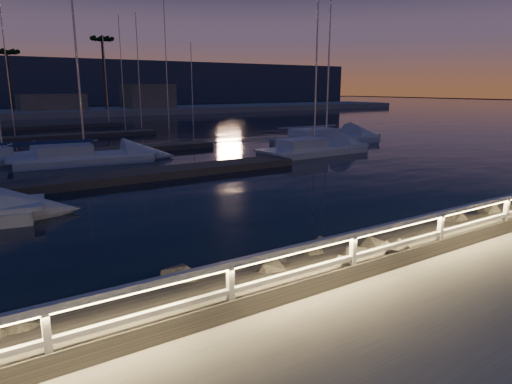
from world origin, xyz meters
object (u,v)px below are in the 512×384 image
(guard_rail, at_px, (314,255))
(sailboat_h, at_px, (324,138))
(sailboat_d, at_px, (311,149))
(sailboat_g, at_px, (81,157))
(sailboat_c, at_px, (0,157))

(guard_rail, bearing_deg, sailboat_h, 48.04)
(sailboat_d, bearing_deg, sailboat_g, 160.04)
(sailboat_c, bearing_deg, sailboat_h, -20.74)
(sailboat_g, bearing_deg, sailboat_h, 5.20)
(sailboat_c, bearing_deg, sailboat_g, -46.99)
(sailboat_d, bearing_deg, guard_rail, -131.63)
(guard_rail, xyz_separation_m, sailboat_c, (-3.55, 25.50, -0.98))
(sailboat_c, distance_m, sailboat_g, 5.05)
(guard_rail, xyz_separation_m, sailboat_g, (0.61, 22.62, -0.93))
(guard_rail, height_order, sailboat_h, sailboat_h)
(guard_rail, relative_size, sailboat_g, 3.02)
(sailboat_g, relative_size, sailboat_h, 0.86)
(sailboat_c, height_order, sailboat_d, sailboat_d)
(guard_rail, bearing_deg, sailboat_d, 49.99)
(sailboat_d, relative_size, sailboat_g, 1.01)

